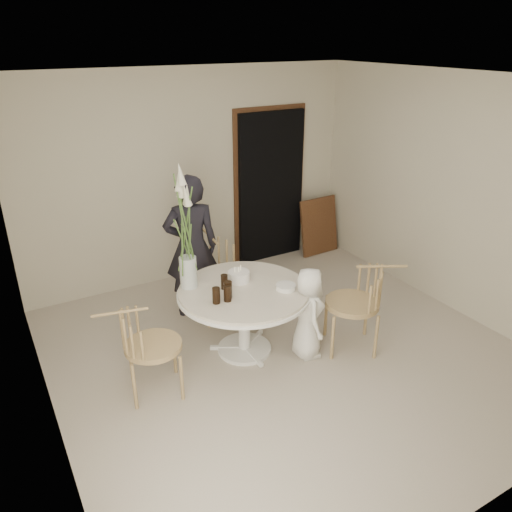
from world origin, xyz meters
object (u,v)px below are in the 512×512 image
chair_left (138,339)px  birthday_cake (239,276)px  girl (191,247)px  chair_right (366,295)px  flower_vase (186,238)px  table (244,299)px  boy (308,313)px  chair_far (215,264)px

chair_left → birthday_cake: size_ratio=4.04×
chair_left → girl: (1.00, 1.11, 0.26)m
chair_right → chair_left: bearing=-72.4°
birthday_cake → flower_vase: 0.69m
chair_right → chair_left: (-2.25, 0.43, -0.04)m
chair_right → girl: 1.99m
table → girl: girl is taller
girl → boy: girl is taller
girl → table: bearing=113.8°
boy → birthday_cake: size_ratio=4.37×
flower_vase → chair_far: bearing=46.6°
chair_right → boy: size_ratio=0.98×
chair_left → birthday_cake: bearing=-63.3°
chair_left → chair_far: bearing=-37.7°
birthday_cake → boy: bearing=-48.4°
table → chair_left: chair_left is taller
boy → flower_vase: flower_vase is taller
table → chair_far: size_ratio=1.44×
table → flower_vase: bearing=144.9°
chair_far → girl: bearing=168.4°
chair_right → chair_left: 2.29m
chair_left → flower_vase: 1.05m
table → boy: 0.66m
table → chair_far: chair_far is taller
chair_right → birthday_cake: bearing=-95.4°
birthday_cake → chair_far: bearing=84.0°
chair_left → girl: size_ratio=0.53×
boy → birthday_cake: bearing=58.2°
flower_vase → table: bearing=-35.1°
table → boy: size_ratio=1.37×
table → chair_far: (0.12, 0.91, -0.02)m
chair_left → flower_vase: bearing=-44.8°
girl → boy: size_ratio=1.73×
table → flower_vase: (-0.45, 0.32, 0.64)m
chair_far → chair_left: bearing=-134.9°
table → chair_left: 1.14m
chair_left → boy: (1.66, -0.26, -0.10)m
flower_vase → chair_left: bearing=-147.6°
chair_left → boy: bearing=-86.1°
chair_right → flower_vase: bearing=-90.5°
table → chair_left: (-1.13, -0.12, -0.04)m
chair_right → birthday_cake: 1.31m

